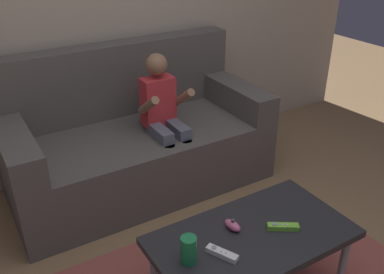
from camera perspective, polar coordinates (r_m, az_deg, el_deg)
name	(u,v)px	position (r m, az deg, el deg)	size (l,w,h in m)	color
couch	(136,141)	(2.89, -7.57, -0.49)	(1.69, 0.80, 0.92)	#56514C
person_seated_on_couch	(164,116)	(2.70, -3.72, 2.77)	(0.29, 0.36, 0.92)	slate
coffee_table	(252,241)	(1.97, 8.11, -13.66)	(0.90, 0.49, 0.41)	#232326
game_remote_white_near_edge	(222,253)	(1.82, 4.03, -15.31)	(0.09, 0.14, 0.03)	white
nunchuk_pink	(233,225)	(1.95, 5.46, -11.70)	(0.06, 0.10, 0.05)	pink
game_remote_lime_far_corner	(283,227)	(1.98, 12.10, -11.69)	(0.14, 0.11, 0.03)	#72C638
soda_can	(189,250)	(1.76, -0.45, -14.90)	(0.07, 0.07, 0.12)	#1E7F47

